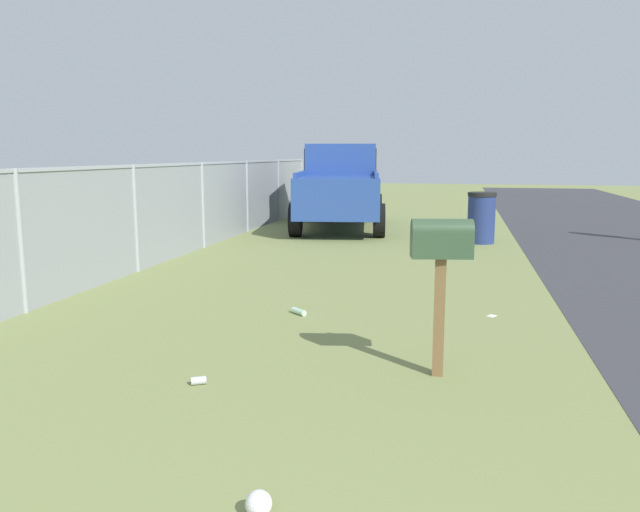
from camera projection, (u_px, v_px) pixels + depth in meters
The scene contains 8 objects.
mailbox at pixel (441, 251), 5.10m from camera, with size 0.29×0.52×1.33m.
pickup_truck at pixel (341, 184), 15.64m from camera, with size 5.26×2.71×2.09m.
trash_bin at pixel (481, 218), 12.97m from camera, with size 0.59×0.59×1.06m.
fence_section at pixel (173, 207), 10.99m from camera, with size 18.53×0.07×1.69m.
litter_can_midfield_b at pixel (198, 381), 5.04m from camera, with size 0.07×0.07×0.12m, color silver.
litter_wrapper_by_mailbox at pixel (492, 316), 7.17m from camera, with size 0.12×0.08×0.01m, color silver.
litter_bag_far_scatter at pixel (259, 504), 3.20m from camera, with size 0.14×0.14×0.14m, color silver.
litter_bottle_midfield_a at pixel (299, 312), 7.24m from camera, with size 0.07×0.07×0.22m, color #B2D8BF.
Camera 1 is at (0.32, -0.97, 1.85)m, focal length 34.96 mm.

